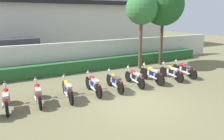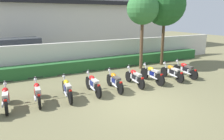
{
  "view_description": "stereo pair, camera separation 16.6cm",
  "coord_description": "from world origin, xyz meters",
  "views": [
    {
      "loc": [
        -4.72,
        -6.43,
        3.43
      ],
      "look_at": [
        0.0,
        2.18,
        0.89
      ],
      "focal_mm": 33.91,
      "sensor_mm": 36.0,
      "label": 1
    },
    {
      "loc": [
        -4.58,
        -6.51,
        3.43
      ],
      "look_at": [
        0.0,
        2.18,
        0.89
      ],
      "focal_mm": 33.91,
      "sensor_mm": 36.0,
      "label": 2
    }
  ],
  "objects": [
    {
      "name": "tree_near_inspector",
      "position": [
        3.5,
        4.72,
        3.81
      ],
      "size": [
        2.0,
        2.0,
        4.85
      ],
      "color": "brown",
      "rests_on": "ground"
    },
    {
      "name": "compound_wall",
      "position": [
        0.0,
        6.57,
        0.89
      ],
      "size": [
        23.72,
        0.3,
        1.79
      ],
      "primitive_type": "cube",
      "color": "silver",
      "rests_on": "ground"
    },
    {
      "name": "building",
      "position": [
        0.0,
        15.97,
        4.36
      ],
      "size": [
        24.97,
        6.5,
        8.73
      ],
      "color": "silver",
      "rests_on": "ground"
    },
    {
      "name": "parked_car",
      "position": [
        -3.29,
        9.77,
        0.94
      ],
      "size": [
        4.7,
        2.55,
        1.89
      ],
      "rotation": [
        0.0,
        0.0,
        0.13
      ],
      "color": "navy",
      "rests_on": "ground"
    },
    {
      "name": "ground",
      "position": [
        0.0,
        0.0,
        0.0
      ],
      "size": [
        60.0,
        60.0,
        0.0
      ],
      "primitive_type": "plane",
      "color": "olive"
    },
    {
      "name": "motorcycle_in_row_0",
      "position": [
        -4.65,
        1.88,
        0.45
      ],
      "size": [
        0.6,
        1.82,
        0.96
      ],
      "rotation": [
        0.0,
        0.0,
        1.53
      ],
      "color": "black",
      "rests_on": "ground"
    },
    {
      "name": "hedge_row",
      "position": [
        0.0,
        5.87,
        0.35
      ],
      "size": [
        18.98,
        0.7,
        0.71
      ],
      "primitive_type": "cube",
      "color": "#28602D",
      "rests_on": "ground"
    },
    {
      "name": "motorcycle_in_row_2",
      "position": [
        -2.34,
        1.8,
        0.45
      ],
      "size": [
        0.6,
        1.85,
        0.97
      ],
      "rotation": [
        0.0,
        0.0,
        1.48
      ],
      "color": "black",
      "rests_on": "ground"
    },
    {
      "name": "motorcycle_in_row_1",
      "position": [
        -3.51,
        1.94,
        0.44
      ],
      "size": [
        0.6,
        1.86,
        0.95
      ],
      "rotation": [
        0.0,
        0.0,
        1.5
      ],
      "color": "black",
      "rests_on": "ground"
    },
    {
      "name": "tree_far_side",
      "position": [
        5.5,
        4.98,
        4.09
      ],
      "size": [
        2.76,
        2.76,
        5.49
      ],
      "color": "#4C3823",
      "rests_on": "ground"
    },
    {
      "name": "motorcycle_in_row_6",
      "position": [
        2.26,
        1.95,
        0.46
      ],
      "size": [
        0.6,
        1.96,
        0.98
      ],
      "rotation": [
        0.0,
        0.0,
        1.56
      ],
      "color": "black",
      "rests_on": "ground"
    },
    {
      "name": "motorcycle_in_row_3",
      "position": [
        -1.12,
        1.89,
        0.45
      ],
      "size": [
        0.6,
        1.88,
        0.97
      ],
      "rotation": [
        0.0,
        0.0,
        1.53
      ],
      "color": "black",
      "rests_on": "ground"
    },
    {
      "name": "motorcycle_in_row_5",
      "position": [
        1.17,
        1.96,
        0.44
      ],
      "size": [
        0.6,
        1.84,
        0.94
      ],
      "rotation": [
        0.0,
        0.0,
        1.5
      ],
      "color": "black",
      "rests_on": "ground"
    },
    {
      "name": "motorcycle_in_row_4",
      "position": [
        -0.04,
        1.85,
        0.45
      ],
      "size": [
        0.6,
        1.87,
        0.96
      ],
      "rotation": [
        0.0,
        0.0,
        1.48
      ],
      "color": "black",
      "rests_on": "ground"
    },
    {
      "name": "motorcycle_in_row_8",
      "position": [
        4.59,
        1.91,
        0.44
      ],
      "size": [
        0.6,
        1.91,
        0.94
      ],
      "rotation": [
        0.0,
        0.0,
        1.53
      ],
      "color": "black",
      "rests_on": "ground"
    },
    {
      "name": "motorcycle_in_row_7",
      "position": [
        3.53,
        1.84,
        0.44
      ],
      "size": [
        0.6,
        1.88,
        0.94
      ],
      "rotation": [
        0.0,
        0.0,
        1.51
      ],
      "color": "black",
      "rests_on": "ground"
    }
  ]
}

